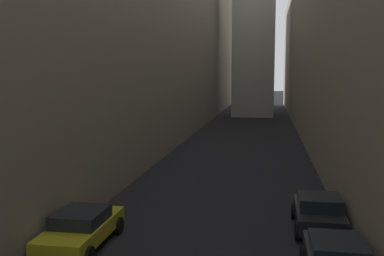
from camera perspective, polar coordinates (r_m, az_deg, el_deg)
ground_plane at (r=45.04m, az=6.44°, el=-1.41°), size 264.00×264.00×0.00m
building_block_left at (r=48.64m, az=-6.76°, el=12.06°), size 11.25×108.00×21.81m
building_block_right at (r=47.77m, az=22.14°, el=10.31°), size 14.02×108.00×19.47m
parked_car_left_third at (r=17.69m, az=-13.60°, el=-11.93°), size 2.03×4.58×1.38m
parked_car_right_far at (r=19.64m, az=15.46°, el=-10.01°), size 2.03×3.98×1.47m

